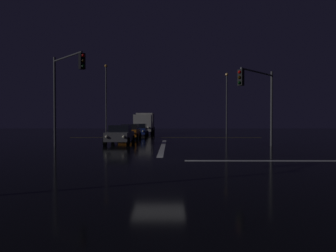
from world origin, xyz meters
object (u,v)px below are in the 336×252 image
object	(u,v)px
sedan_blue	(139,130)
streetlamp_right_far	(227,99)
sedan_gray	(120,134)
box_truck	(145,122)
sedan_orange	(130,131)
traffic_signal_nw	(65,83)
streetlamp_left_far	(106,94)
traffic_signal_ne	(259,92)

from	to	relation	value
sedan_blue	streetlamp_right_far	xyz separation A→B (m)	(12.26, 7.16, 4.41)
sedan_gray	sedan_blue	bearing A→B (deg)	88.52
sedan_blue	box_truck	world-z (taller)	box_truck
sedan_orange	traffic_signal_nw	size ratio (longest dim) A/B	0.64
streetlamp_left_far	sedan_blue	bearing A→B (deg)	-51.47
sedan_gray	sedan_orange	world-z (taller)	same
streetlamp_right_far	sedan_gray	bearing A→B (deg)	-122.94
sedan_gray	streetlamp_left_far	bearing A→B (deg)	105.52
sedan_orange	streetlamp_left_far	size ratio (longest dim) A/B	0.42
sedan_orange	sedan_blue	bearing A→B (deg)	85.92
sedan_gray	traffic_signal_nw	xyz separation A→B (m)	(-3.45, -3.03, 3.87)
sedan_gray	sedan_blue	size ratio (longest dim) A/B	1.00
traffic_signal_nw	streetlamp_right_far	distance (m)	27.58
box_truck	traffic_signal_ne	size ratio (longest dim) A/B	1.46
sedan_blue	streetlamp_right_far	size ratio (longest dim) A/B	0.48
box_truck	streetlamp_right_far	world-z (taller)	streetlamp_right_far
sedan_gray	streetlamp_right_far	distance (m)	23.54
sedan_blue	traffic_signal_ne	xyz separation A→B (m)	(10.17, -15.43, 3.15)
box_truck	streetlamp_right_far	xyz separation A→B (m)	(12.19, -0.01, 3.50)
traffic_signal_nw	streetlamp_left_far	distance (m)	22.55
box_truck	streetlamp_left_far	world-z (taller)	streetlamp_left_far
traffic_signal_ne	streetlamp_left_far	world-z (taller)	streetlamp_left_far
sedan_orange	streetlamp_right_far	xyz separation A→B (m)	(12.65, 12.72, 4.41)
sedan_blue	sedan_gray	bearing A→B (deg)	-91.48
sedan_blue	traffic_signal_ne	bearing A→B (deg)	-56.61
sedan_gray	traffic_signal_ne	size ratio (longest dim) A/B	0.76
box_truck	streetlamp_left_far	size ratio (longest dim) A/B	0.80
sedan_gray	streetlamp_right_far	bearing A→B (deg)	57.06
box_truck	traffic_signal_ne	world-z (taller)	traffic_signal_ne
traffic_signal_ne	box_truck	bearing A→B (deg)	114.09
sedan_blue	streetlamp_right_far	distance (m)	14.87
sedan_orange	streetlamp_right_far	world-z (taller)	streetlamp_right_far
traffic_signal_ne	streetlamp_left_far	distance (m)	27.68
traffic_signal_nw	streetlamp_right_far	size ratio (longest dim) A/B	0.75
traffic_signal_ne	sedan_blue	bearing A→B (deg)	123.39
sedan_gray	streetlamp_left_far	world-z (taller)	streetlamp_left_far
traffic_signal_ne	streetlamp_left_far	bearing A→B (deg)	125.09
box_truck	traffic_signal_nw	bearing A→B (deg)	-99.69
traffic_signal_nw	box_truck	bearing A→B (deg)	80.31
traffic_signal_ne	traffic_signal_nw	xyz separation A→B (m)	(-13.94, 0.15, 0.72)
sedan_gray	sedan_blue	world-z (taller)	same
traffic_signal_nw	streetlamp_left_far	world-z (taller)	streetlamp_left_far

